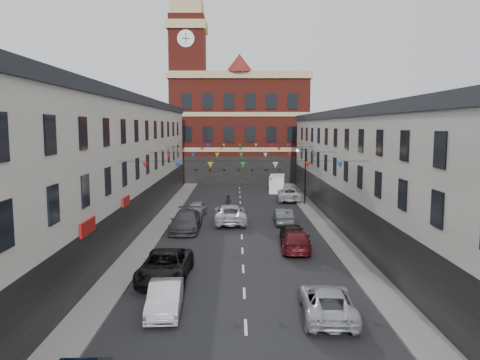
{
  "coord_description": "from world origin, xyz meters",
  "views": [
    {
      "loc": [
        -0.36,
        -34.64,
        8.35
      ],
      "look_at": [
        -0.09,
        6.96,
        3.53
      ],
      "focal_mm": 35.0,
      "sensor_mm": 36.0,
      "label": 1
    }
  ],
  "objects_px": {
    "car_left_e": "(197,209)",
    "white_van": "(277,184)",
    "car_left_d": "(186,221)",
    "car_right_d": "(292,233)",
    "car_right_b": "(327,302)",
    "car_left_b": "(165,298)",
    "car_right_c": "(296,241)",
    "moving_car": "(230,214)",
    "car_right_e": "(283,216)",
    "pedestrian": "(228,205)",
    "car_left_c": "(165,266)",
    "street_lamp": "(303,169)",
    "car_right_f": "(289,194)"
  },
  "relations": [
    {
      "from": "car_left_c",
      "to": "car_right_d",
      "type": "xyz_separation_m",
      "value": [
        7.88,
        8.08,
        -0.05
      ]
    },
    {
      "from": "street_lamp",
      "to": "car_left_e",
      "type": "height_order",
      "value": "street_lamp"
    },
    {
      "from": "car_right_d",
      "to": "car_right_f",
      "type": "relative_size",
      "value": 0.76
    },
    {
      "from": "car_left_b",
      "to": "car_right_d",
      "type": "bearing_deg",
      "value": 56.84
    },
    {
      "from": "car_left_d",
      "to": "car_right_b",
      "type": "distance_m",
      "value": 18.77
    },
    {
      "from": "car_right_d",
      "to": "pedestrian",
      "type": "xyz_separation_m",
      "value": [
        -4.8,
        10.88,
        0.22
      ]
    },
    {
      "from": "car_left_d",
      "to": "car_right_f",
      "type": "relative_size",
      "value": 0.99
    },
    {
      "from": "car_left_b",
      "to": "car_left_c",
      "type": "distance_m",
      "value": 4.52
    },
    {
      "from": "car_left_e",
      "to": "car_right_c",
      "type": "distance_m",
      "value": 14.59
    },
    {
      "from": "car_right_d",
      "to": "car_right_e",
      "type": "distance_m",
      "value": 6.58
    },
    {
      "from": "car_left_c",
      "to": "street_lamp",
      "type": "bearing_deg",
      "value": 67.47
    },
    {
      "from": "car_left_b",
      "to": "pedestrian",
      "type": "distance_m",
      "value": 23.55
    },
    {
      "from": "car_right_b",
      "to": "pedestrian",
      "type": "bearing_deg",
      "value": -74.78
    },
    {
      "from": "car_left_b",
      "to": "car_left_d",
      "type": "xyz_separation_m",
      "value": [
        -0.84,
        16.42,
        0.13
      ]
    },
    {
      "from": "car_right_b",
      "to": "car_right_f",
      "type": "xyz_separation_m",
      "value": [
        1.9,
        32.05,
        0.1
      ]
    },
    {
      "from": "pedestrian",
      "to": "car_right_f",
      "type": "bearing_deg",
      "value": 70.75
    },
    {
      "from": "car_right_d",
      "to": "car_left_e",
      "type": "bearing_deg",
      "value": -49.16
    },
    {
      "from": "car_right_b",
      "to": "car_right_e",
      "type": "height_order",
      "value": "car_right_e"
    },
    {
      "from": "car_right_d",
      "to": "car_right_f",
      "type": "xyz_separation_m",
      "value": [
        1.9,
        18.96,
        0.05
      ]
    },
    {
      "from": "car_right_d",
      "to": "car_left_d",
      "type": "bearing_deg",
      "value": -22.09
    },
    {
      "from": "car_right_e",
      "to": "pedestrian",
      "type": "xyz_separation_m",
      "value": [
        -4.8,
        4.3,
        0.26
      ]
    },
    {
      "from": "car_right_b",
      "to": "pedestrian",
      "type": "distance_m",
      "value": 24.44
    },
    {
      "from": "car_left_b",
      "to": "car_right_e",
      "type": "relative_size",
      "value": 1.0
    },
    {
      "from": "car_left_d",
      "to": "car_right_d",
      "type": "distance_m",
      "value": 8.93
    },
    {
      "from": "car_right_b",
      "to": "car_right_d",
      "type": "height_order",
      "value": "car_right_d"
    },
    {
      "from": "car_left_d",
      "to": "car_right_d",
      "type": "relative_size",
      "value": 1.31
    },
    {
      "from": "car_left_b",
      "to": "car_left_e",
      "type": "height_order",
      "value": "car_left_e"
    },
    {
      "from": "pedestrian",
      "to": "car_right_e",
      "type": "bearing_deg",
      "value": -21.46
    },
    {
      "from": "car_left_e",
      "to": "car_right_d",
      "type": "xyz_separation_m",
      "value": [
        7.74,
        -10.2,
        0.04
      ]
    },
    {
      "from": "street_lamp",
      "to": "car_right_d",
      "type": "relative_size",
      "value": 1.42
    },
    {
      "from": "car_right_c",
      "to": "car_left_c",
      "type": "bearing_deg",
      "value": 42.08
    },
    {
      "from": "car_left_c",
      "to": "car_right_c",
      "type": "bearing_deg",
      "value": 38.7
    },
    {
      "from": "car_right_e",
      "to": "moving_car",
      "type": "relative_size",
      "value": 0.7
    },
    {
      "from": "car_right_c",
      "to": "moving_car",
      "type": "xyz_separation_m",
      "value": [
        -4.59,
        9.04,
        0.13
      ]
    },
    {
      "from": "street_lamp",
      "to": "car_right_e",
      "type": "bearing_deg",
      "value": -107.63
    },
    {
      "from": "car_right_c",
      "to": "pedestrian",
      "type": "distance_m",
      "value": 13.9
    },
    {
      "from": "car_left_d",
      "to": "white_van",
      "type": "xyz_separation_m",
      "value": [
        9.2,
        22.45,
        0.24
      ]
    },
    {
      "from": "car_right_e",
      "to": "car_right_f",
      "type": "xyz_separation_m",
      "value": [
        1.9,
        12.38,
        0.1
      ]
    },
    {
      "from": "car_right_c",
      "to": "car_right_d",
      "type": "xyz_separation_m",
      "value": [
        0.0,
        2.16,
        0.03
      ]
    },
    {
      "from": "moving_car",
      "to": "car_left_c",
      "type": "bearing_deg",
      "value": 74.87
    },
    {
      "from": "car_left_c",
      "to": "car_left_d",
      "type": "xyz_separation_m",
      "value": [
        -0.16,
        11.95,
        0.03
      ]
    },
    {
      "from": "street_lamp",
      "to": "car_right_f",
      "type": "bearing_deg",
      "value": 108.71
    },
    {
      "from": "car_right_e",
      "to": "white_van",
      "type": "distance_m",
      "value": 19.79
    },
    {
      "from": "car_right_c",
      "to": "white_van",
      "type": "relative_size",
      "value": 1.01
    },
    {
      "from": "car_left_c",
      "to": "car_left_d",
      "type": "distance_m",
      "value": 11.95
    },
    {
      "from": "car_right_d",
      "to": "car_right_f",
      "type": "bearing_deg",
      "value": -92.08
    },
    {
      "from": "car_left_b",
      "to": "pedestrian",
      "type": "height_order",
      "value": "pedestrian"
    },
    {
      "from": "car_left_d",
      "to": "moving_car",
      "type": "height_order",
      "value": "moving_car"
    },
    {
      "from": "car_left_e",
      "to": "car_right_c",
      "type": "xyz_separation_m",
      "value": [
        7.74,
        -12.36,
        0.02
      ]
    },
    {
      "from": "car_left_e",
      "to": "white_van",
      "type": "relative_size",
      "value": 0.84
    }
  ]
}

